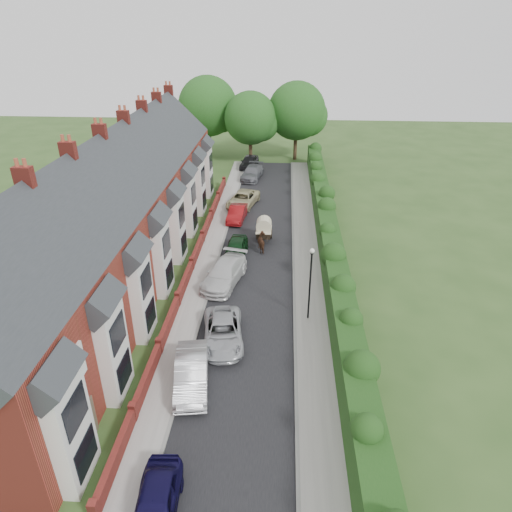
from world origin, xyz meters
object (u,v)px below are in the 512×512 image
Objects in this scene: horse at (263,243)px; car_navy at (156,505)px; car_green at (236,248)px; car_black at (249,162)px; car_beige at (243,199)px; car_white at (224,273)px; horse_cart at (264,228)px; car_silver_b at (223,332)px; car_silver_a at (191,373)px; car_grey at (252,173)px; lamppost at (311,275)px; car_red at (237,213)px.

car_navy is at bearing 65.84° from horse.
car_green is 0.89× the size of car_black.
horse reaches higher than car_beige.
car_white reaches higher than car_navy.
car_navy is 25.49m from horse_cart.
car_green is (0.42, 4.36, -0.09)m from car_white.
car_black is at bearing 103.90° from car_white.
car_silver_b is at bearing -97.10° from horse_cart.
car_white is at bearing 85.52° from car_navy.
car_silver_b is 11.21m from car_green.
car_navy is at bearing -81.25° from car_black.
car_green is at bearing 78.17° from car_silver_a.
car_grey reaches higher than car_navy.
car_green is 11.28m from car_beige.
car_red is (-6.23, 16.10, -2.60)m from lamppost.
car_silver_b is 31.60m from car_grey.
car_navy is 23.57m from horse.
horse_cart reaches higher than car_beige.
lamppost is 1.03× the size of car_silver_b.
car_black reaches higher than car_silver_b.
car_green reaches higher than car_silver_b.
horse is at bearing 70.86° from car_silver_a.
car_grey is at bearing 101.72° from car_beige.
car_silver_a reaches higher than horse.
car_silver_b is at bearing -80.79° from car_grey.
car_red is 3.78m from car_beige.
car_black is at bearing 97.70° from horse_cart.
car_silver_b is 1.64× the size of horse_cart.
car_silver_a reaches higher than car_beige.
horse_cart is (2.97, -21.94, 0.46)m from car_black.
car_red is at bearing 80.92° from car_silver_a.
car_silver_a is 1.15× the size of car_green.
car_green is (-5.57, 8.60, -2.58)m from lamppost.
car_green is 2.35× the size of horse.
horse is (1.77, 12.28, 0.05)m from car_silver_b.
car_white is (0.41, 10.61, 0.01)m from car_silver_a.
car_red is 0.90× the size of car_black.
horse is 0.58× the size of horse_cart.
car_beige reaches higher than car_silver_b.
car_navy is at bearing -115.03° from lamppost.
lamppost is at bearing -64.01° from car_red.
car_beige is (-0.01, 15.63, -0.08)m from car_white.
car_grey is at bearing 85.86° from car_navy.
horse_cart is at bearing 71.96° from car_silver_a.
horse_cart is (1.77, 14.20, 0.56)m from car_silver_b.
car_grey is (0.71, 35.36, -0.03)m from car_silver_a.
car_navy is 0.82× the size of car_beige.
car_white is at bearing -84.02° from car_red.
car_green is 7.53m from car_red.
lamppost is 1.23× the size of car_red.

